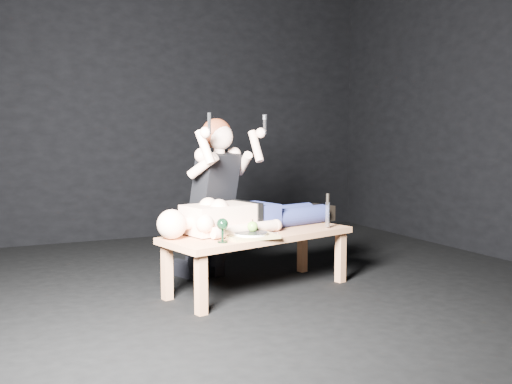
# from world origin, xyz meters

# --- Properties ---
(ground) EXTENTS (5.00, 5.00, 0.00)m
(ground) POSITION_xyz_m (0.00, 0.00, 0.00)
(ground) COLOR black
(ground) RESTS_ON ground
(back_wall) EXTENTS (5.00, 0.00, 5.00)m
(back_wall) POSITION_xyz_m (0.00, 2.50, 1.50)
(back_wall) COLOR black
(back_wall) RESTS_ON ground
(table) EXTENTS (1.57, 0.90, 0.45)m
(table) POSITION_xyz_m (-0.09, -0.13, 0.23)
(table) COLOR #C57B46
(table) RESTS_ON ground
(lying_man) EXTENTS (1.57, 0.81, 0.27)m
(lying_man) POSITION_xyz_m (-0.08, 0.01, 0.58)
(lying_man) COLOR beige
(lying_man) RESTS_ON table
(kneeling_woman) EXTENTS (0.96, 1.01, 1.35)m
(kneeling_woman) POSITION_xyz_m (-0.30, 0.36, 0.68)
(kneeling_woman) COLOR black
(kneeling_woman) RESTS_ON ground
(serving_tray) EXTENTS (0.37, 0.27, 0.02)m
(serving_tray) POSITION_xyz_m (-0.24, -0.33, 0.46)
(serving_tray) COLOR tan
(serving_tray) RESTS_ON table
(plate) EXTENTS (0.25, 0.25, 0.02)m
(plate) POSITION_xyz_m (-0.24, -0.33, 0.48)
(plate) COLOR white
(plate) RESTS_ON serving_tray
(apple) EXTENTS (0.08, 0.08, 0.08)m
(apple) POSITION_xyz_m (-0.22, -0.32, 0.53)
(apple) COLOR #568B23
(apple) RESTS_ON plate
(goblet) EXTENTS (0.10, 0.10, 0.17)m
(goblet) POSITION_xyz_m (-0.49, -0.41, 0.53)
(goblet) COLOR black
(goblet) RESTS_ON table
(fork_flat) EXTENTS (0.08, 0.15, 0.01)m
(fork_flat) POSITION_xyz_m (-0.39, -0.37, 0.45)
(fork_flat) COLOR #B2B2B7
(fork_flat) RESTS_ON table
(knife_flat) EXTENTS (0.04, 0.16, 0.01)m
(knife_flat) POSITION_xyz_m (-0.03, -0.31, 0.45)
(knife_flat) COLOR #B2B2B7
(knife_flat) RESTS_ON table
(spoon_flat) EXTENTS (0.13, 0.11, 0.01)m
(spoon_flat) POSITION_xyz_m (-0.03, -0.19, 0.45)
(spoon_flat) COLOR #B2B2B7
(spoon_flat) RESTS_ON table
(carving_knife) EXTENTS (0.04, 0.05, 0.27)m
(carving_knife) POSITION_xyz_m (0.48, -0.19, 0.59)
(carving_knife) COLOR #B2B2B7
(carving_knife) RESTS_ON table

